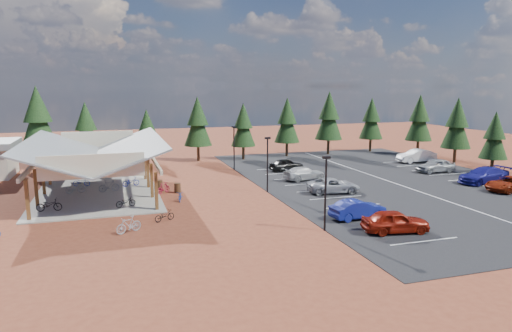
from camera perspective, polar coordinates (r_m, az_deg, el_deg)
The scene contains 41 objects.
ground at distance 39.22m, azimuth -4.56°, elevation -4.41°, with size 140.00×140.00×0.00m, color maroon.
asphalt_lot at distance 49.24m, azimuth 16.07°, elevation -1.79°, with size 27.00×44.00×0.04m, color black.
concrete_pad at distance 45.11m, azimuth -19.12°, elevation -2.97°, with size 10.60×18.60×0.10m, color gray.
bike_pavilion at distance 44.46m, azimuth -19.39°, elevation 1.78°, with size 11.65×19.40×4.97m.
lamp_post_0 at distance 30.95m, azimuth 8.70°, elevation -2.72°, with size 0.50×0.25×5.14m.
lamp_post_1 at distance 41.84m, azimuth 1.45°, elevation 0.69°, with size 0.50×0.25×5.14m.
lamp_post_2 at distance 53.22m, azimuth -2.77°, elevation 2.67°, with size 0.50×0.25×5.14m.
trash_bin_0 at distance 42.66m, azimuth -9.78°, elevation -2.73°, with size 0.60×0.60×0.90m, color #3F2816.
trash_bin_1 at distance 44.38m, azimuth -11.99°, elevation -2.31°, with size 0.60×0.60×0.90m, color #3F2816.
pine_1 at distance 60.48m, azimuth -25.62°, elevation 5.47°, with size 4.22×4.22×9.82m.
pine_2 at distance 59.74m, azimuth -20.49°, elevation 4.61°, with size 3.37×3.37×7.86m.
pine_3 at distance 58.99m, azimuth -13.47°, elevation 4.32°, with size 2.96×2.96×6.89m.
pine_4 at distance 59.98m, azimuth -7.30°, elevation 5.51°, with size 3.62×3.62×8.43m.
pine_5 at distance 60.63m, azimuth -1.61°, elevation 5.13°, with size 3.25×3.25×7.56m.
pine_6 at distance 63.59m, azimuth 3.91°, elevation 5.69°, with size 3.52×3.52×8.20m.
pine_7 at distance 66.09m, azimuth 9.11°, elevation 6.19°, with size 3.88×3.88×9.04m.
pine_8 at distance 70.36m, azimuth 14.22°, elevation 5.75°, with size 3.46×3.46×8.07m.
pine_11 at distance 57.39m, azimuth 27.66°, elevation 3.37°, with size 3.00×3.00×6.99m.
pine_12 at distance 62.40m, azimuth 23.83°, elevation 4.89°, with size 3.60×3.60×8.38m.
pine_13 at distance 68.91m, azimuth 19.76°, elevation 5.66°, with size 3.69×3.69×8.60m.
bike_0 at distance 39.03m, azimuth -24.46°, elevation -4.45°, with size 0.67×1.91×1.01m, color black.
bike_1 at distance 44.54m, azimuth -21.66°, elevation -2.54°, with size 0.49×1.73×1.04m, color gray.
bike_2 at distance 47.56m, azimuth -20.99°, elevation -1.86°, with size 0.55×1.59×0.83m, color #132C9D.
bike_3 at distance 52.77m, azimuth -21.37°, elevation -0.70°, with size 0.45×1.59×0.96m, color maroon.
bike_4 at distance 38.30m, azimuth -15.98°, elevation -4.33°, with size 0.55×1.59×0.83m, color black.
bike_5 at distance 44.15m, azimuth -17.89°, elevation -2.37°, with size 0.52×1.84×1.11m, color gray.
bike_6 at distance 46.03m, azimuth -15.38°, elevation -1.90°, with size 0.58×1.66×0.87m, color #12219C.
bike_7 at distance 52.24m, azimuth -16.61°, elevation -0.51°, with size 0.47×1.66×1.00m, color maroon.
bike_12 at distance 34.04m, azimuth -11.37°, elevation -6.09°, with size 0.55×1.58×0.83m, color black.
bike_13 at distance 31.91m, azimuth -15.63°, elevation -7.09°, with size 0.53×1.86×1.12m, color #96989F.
bike_14 at distance 39.61m, azimuth -9.45°, elevation -3.72°, with size 0.58×1.66×0.87m, color #2043A0.
bike_15 at distance 42.61m, azimuth -11.49°, elevation -2.72°, with size 0.48×1.70×1.02m, color maroon.
car_0 at distance 32.08m, azimuth 17.02°, elevation -6.62°, with size 1.79×4.45×1.52m, color maroon.
car_1 at distance 34.65m, azimuth 12.60°, elevation -5.28°, with size 1.49×4.27×1.41m, color navy.
car_2 at distance 42.51m, azimuth 9.67°, elevation -2.41°, with size 2.23×4.84×1.35m, color #9FA0A7.
car_3 at distance 47.93m, azimuth 6.06°, elevation -0.92°, with size 1.89×4.65×1.35m, color #BCBCBC.
car_4 at distance 52.96m, azimuth 3.84°, elevation 0.17°, with size 1.63×4.06×1.38m, color black.
car_6 at distance 48.65m, azimuth 29.21°, elevation -1.97°, with size 2.27×4.93×1.37m, color maroon.
car_7 at distance 51.39m, azimuth 26.60°, elevation -1.04°, with size 2.26×5.57×1.62m, color navy.
car_8 at distance 55.70m, azimuth 21.53°, elevation 0.06°, with size 1.82×4.53×1.54m, color #979B9E.
car_9 at distance 62.08m, azimuth 19.41°, elevation 1.20°, with size 1.76×5.06×1.67m, color white.
Camera 1 is at (-8.46, -37.04, 9.70)m, focal length 32.00 mm.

